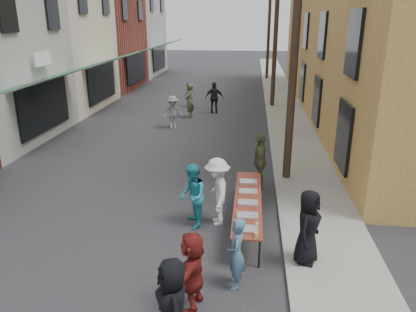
% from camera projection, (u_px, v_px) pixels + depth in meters
% --- Properties ---
extents(ground, '(120.00, 120.00, 0.00)m').
position_uv_depth(ground, '(140.00, 213.00, 11.45)').
color(ground, '#28282B').
rests_on(ground, ground).
extents(sidewalk, '(2.20, 60.00, 0.10)m').
position_uv_depth(sidewalk, '(283.00, 106.00, 25.03)').
color(sidewalk, gray).
rests_on(sidewalk, ground).
extents(storefront_row, '(8.00, 37.00, 9.00)m').
position_uv_depth(storefront_row, '(44.00, 36.00, 25.21)').
color(storefront_row, maroon).
rests_on(storefront_row, ground).
extents(building_ochre, '(10.00, 28.00, 10.00)m').
position_uv_depth(building_ochre, '(404.00, 22.00, 21.86)').
color(building_ochre, olive).
rests_on(building_ochre, ground).
extents(utility_pole_near, '(0.26, 0.26, 9.00)m').
position_uv_depth(utility_pole_near, '(295.00, 43.00, 12.37)').
color(utility_pole_near, '#2D2116').
rests_on(utility_pole_near, ground).
extents(utility_pole_mid, '(0.26, 0.26, 9.00)m').
position_uv_depth(utility_pole_mid, '(276.00, 31.00, 23.66)').
color(utility_pole_mid, '#2D2116').
rests_on(utility_pole_mid, ground).
extents(utility_pole_far, '(0.26, 0.26, 9.00)m').
position_uv_depth(utility_pole_far, '(269.00, 27.00, 34.95)').
color(utility_pole_far, '#2D2116').
rests_on(utility_pole_far, ground).
extents(serving_table, '(0.70, 4.00, 0.75)m').
position_uv_depth(serving_table, '(248.00, 201.00, 10.53)').
color(serving_table, maroon).
rests_on(serving_table, ground).
extents(catering_tray_sausage, '(0.50, 0.33, 0.08)m').
position_uv_depth(catering_tray_sausage, '(247.00, 230.00, 8.96)').
color(catering_tray_sausage, maroon).
rests_on(catering_tray_sausage, serving_table).
extents(catering_tray_foil_b, '(0.50, 0.33, 0.08)m').
position_uv_depth(catering_tray_foil_b, '(247.00, 216.00, 9.57)').
color(catering_tray_foil_b, '#B2B2B7').
rests_on(catering_tray_foil_b, serving_table).
extents(catering_tray_buns, '(0.50, 0.33, 0.08)m').
position_uv_depth(catering_tray_buns, '(248.00, 203.00, 10.23)').
color(catering_tray_buns, tan).
rests_on(catering_tray_buns, serving_table).
extents(catering_tray_foil_d, '(0.50, 0.33, 0.08)m').
position_uv_depth(catering_tray_foil_d, '(248.00, 192.00, 10.88)').
color(catering_tray_foil_d, '#B2B2B7').
rests_on(catering_tray_foil_d, serving_table).
extents(catering_tray_buns_end, '(0.50, 0.33, 0.08)m').
position_uv_depth(catering_tray_buns_end, '(249.00, 182.00, 11.54)').
color(catering_tray_buns_end, tan).
rests_on(catering_tray_buns_end, serving_table).
extents(condiment_jar_a, '(0.07, 0.07, 0.08)m').
position_uv_depth(condiment_jar_a, '(236.00, 236.00, 8.70)').
color(condiment_jar_a, '#A57F26').
rests_on(condiment_jar_a, serving_table).
extents(condiment_jar_b, '(0.07, 0.07, 0.08)m').
position_uv_depth(condiment_jar_b, '(236.00, 234.00, 8.79)').
color(condiment_jar_b, '#A57F26').
rests_on(condiment_jar_b, serving_table).
extents(condiment_jar_c, '(0.07, 0.07, 0.08)m').
position_uv_depth(condiment_jar_c, '(237.00, 231.00, 8.88)').
color(condiment_jar_c, '#A57F26').
rests_on(condiment_jar_c, serving_table).
extents(cup_stack, '(0.08, 0.08, 0.12)m').
position_uv_depth(cup_stack, '(256.00, 235.00, 8.69)').
color(cup_stack, tan).
rests_on(cup_stack, serving_table).
extents(guest_front_a, '(0.85, 0.99, 1.73)m').
position_uv_depth(guest_front_a, '(173.00, 308.00, 6.44)').
color(guest_front_a, black).
rests_on(guest_front_a, ground).
extents(guest_front_b, '(0.37, 0.56, 1.53)m').
position_uv_depth(guest_front_b, '(236.00, 254.00, 8.10)').
color(guest_front_b, '#456885').
rests_on(guest_front_b, ground).
extents(guest_front_c, '(0.86, 0.98, 1.72)m').
position_uv_depth(guest_front_c, '(192.00, 196.00, 10.48)').
color(guest_front_c, teal).
rests_on(guest_front_c, ground).
extents(guest_front_d, '(0.89, 1.29, 1.83)m').
position_uv_depth(guest_front_d, '(217.00, 192.00, 10.62)').
color(guest_front_d, silver).
rests_on(guest_front_d, ground).
extents(guest_front_e, '(0.49, 1.09, 1.83)m').
position_uv_depth(guest_front_e, '(260.00, 161.00, 12.89)').
color(guest_front_e, '#5A6238').
rests_on(guest_front_e, ground).
extents(guest_queue_back, '(0.74, 1.52, 1.58)m').
position_uv_depth(guest_queue_back, '(192.00, 271.00, 7.51)').
color(guest_queue_back, maroon).
rests_on(guest_queue_back, ground).
extents(server, '(0.83, 0.97, 1.69)m').
position_uv_depth(server, '(308.00, 227.00, 8.76)').
color(server, black).
rests_on(server, sidewalk).
extents(passerby_left, '(1.21, 1.08, 1.63)m').
position_uv_depth(passerby_left, '(173.00, 112.00, 19.97)').
color(passerby_left, gray).
rests_on(passerby_left, ground).
extents(passerby_mid, '(1.05, 0.46, 1.78)m').
position_uv_depth(passerby_mid, '(214.00, 98.00, 23.14)').
color(passerby_mid, black).
rests_on(passerby_mid, ground).
extents(passerby_right, '(0.52, 0.72, 1.87)m').
position_uv_depth(passerby_right, '(190.00, 101.00, 22.09)').
color(passerby_right, '#4A5330').
rests_on(passerby_right, ground).
extents(passerby_far, '(0.70, 0.83, 1.52)m').
position_uv_depth(passerby_far, '(189.00, 95.00, 24.82)').
color(passerby_far, '#446684').
rests_on(passerby_far, ground).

